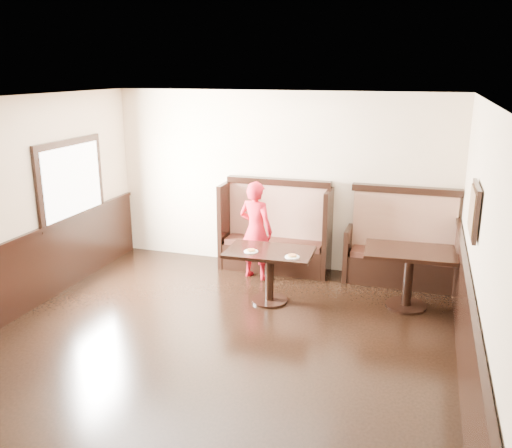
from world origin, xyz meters
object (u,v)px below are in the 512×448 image
at_px(booth_main, 276,237).
at_px(booth_neighbor, 401,252).
at_px(child, 256,230).
at_px(table_main, 270,263).
at_px(table_neighbor, 409,265).

bearing_deg(booth_main, booth_neighbor, -0.05).
bearing_deg(booth_main, child, -110.85).
bearing_deg(table_main, booth_main, 99.92).
bearing_deg(booth_neighbor, table_neighbor, -81.29).
xyz_separation_m(booth_neighbor, table_main, (-1.68, -1.28, 0.09)).
height_order(booth_main, booth_neighbor, same).
distance_m(booth_neighbor, table_neighbor, 0.92).
bearing_deg(booth_main, table_main, -78.20).
relative_size(booth_neighbor, child, 1.09).
distance_m(booth_main, table_main, 1.31).
xyz_separation_m(table_main, child, (-0.45, 0.80, 0.19)).
height_order(table_main, table_neighbor, table_neighbor).
bearing_deg(booth_main, table_neighbor, -23.27).
distance_m(table_main, child, 0.94).
bearing_deg(child, booth_neighbor, -153.82).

